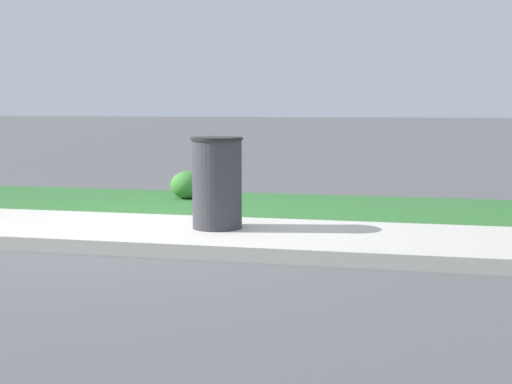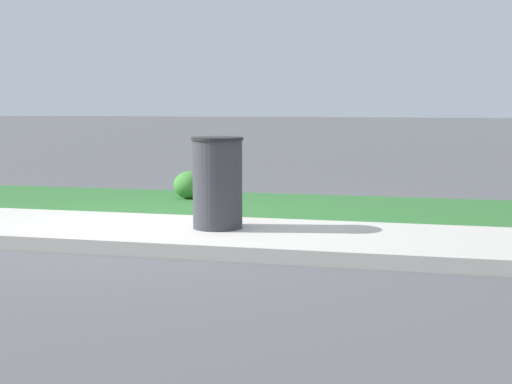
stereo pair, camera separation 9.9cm
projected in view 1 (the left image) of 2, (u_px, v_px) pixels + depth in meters
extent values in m
plane|color=#515154|center=(138.00, 231.00, 6.88)|extent=(120.00, 120.00, 0.00)
cube|color=#BCB7AD|center=(138.00, 230.00, 6.88)|extent=(18.00, 1.94, 0.01)
cube|color=#2D662D|center=(201.00, 202.00, 8.85)|extent=(18.00, 2.14, 0.01)
cube|color=#BCB7AD|center=(90.00, 246.00, 5.85)|extent=(18.00, 0.16, 0.12)
cylinder|color=#333338|center=(217.00, 185.00, 6.93)|extent=(0.48, 0.48, 0.87)
cylinder|color=black|center=(217.00, 139.00, 6.87)|extent=(0.51, 0.51, 0.03)
ellipsoid|color=#3D7F33|center=(187.00, 185.00, 9.18)|extent=(0.42, 0.42, 0.36)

